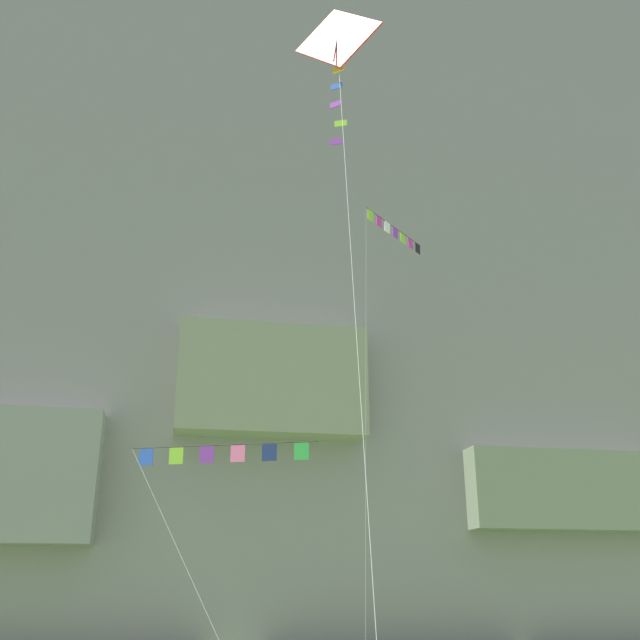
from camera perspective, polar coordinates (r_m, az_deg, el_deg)
The scene contains 4 objects.
cliff_face at distance 76.11m, azimuth -4.49°, elevation 6.46°, with size 180.00×23.18×76.35m.
kite_diamond_mid_right at distance 20.56m, azimuth 1.39°, elevation 20.52°, with size 1.97×4.61×19.00m.
kite_banner_far_left at distance 25.59m, azimuth -7.62°, elevation -10.62°, with size 6.17×3.48×8.66m.
kite_banner_high_center at distance 45.23m, azimuth 5.78°, elevation 6.17°, with size 5.18×4.39×24.93m.
Camera 1 is at (-6.82, -4.66, 3.99)m, focal length 41.24 mm.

